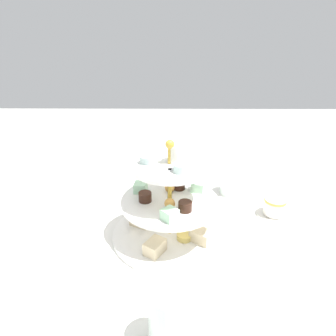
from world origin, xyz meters
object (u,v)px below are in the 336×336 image
(tiered_serving_stand, at_px, (168,208))
(water_glass_short_left, at_px, (229,183))
(butter_knife_right, at_px, (313,283))
(water_glass_tall_right, at_px, (164,317))
(butter_knife_left, at_px, (27,248))
(teacup_with_saucer, at_px, (273,207))

(tiered_serving_stand, xyz_separation_m, water_glass_short_left, (0.18, 0.21, -0.05))
(butter_knife_right, bearing_deg, water_glass_tall_right, 135.13)
(tiered_serving_stand, xyz_separation_m, butter_knife_left, (-0.33, -0.05, -0.08))
(tiered_serving_stand, distance_m, teacup_with_saucer, 0.30)
(tiered_serving_stand, distance_m, water_glass_short_left, 0.29)
(tiered_serving_stand, height_order, butter_knife_right, tiered_serving_stand)
(tiered_serving_stand, xyz_separation_m, butter_knife_right, (0.29, -0.15, -0.08))
(water_glass_tall_right, relative_size, butter_knife_left, 0.66)
(water_glass_tall_right, bearing_deg, teacup_with_saucer, 52.63)
(butter_knife_left, relative_size, butter_knife_right, 1.00)
(butter_knife_left, bearing_deg, water_glass_tall_right, 51.49)
(water_glass_tall_right, xyz_separation_m, butter_knife_right, (0.30, 0.13, -0.05))
(water_glass_tall_right, xyz_separation_m, butter_knife_left, (-0.32, 0.23, -0.05))
(water_glass_tall_right, bearing_deg, butter_knife_left, 144.60)
(tiered_serving_stand, relative_size, water_glass_short_left, 4.26)
(water_glass_tall_right, height_order, butter_knife_right, water_glass_tall_right)
(water_glass_short_left, distance_m, butter_knife_right, 0.39)
(water_glass_short_left, bearing_deg, water_glass_tall_right, -110.85)
(teacup_with_saucer, bearing_deg, water_glass_tall_right, -127.37)
(teacup_with_saucer, relative_size, butter_knife_left, 0.53)
(water_glass_short_left, xyz_separation_m, butter_knife_right, (0.11, -0.37, -0.03))
(water_glass_short_left, relative_size, butter_knife_right, 0.38)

